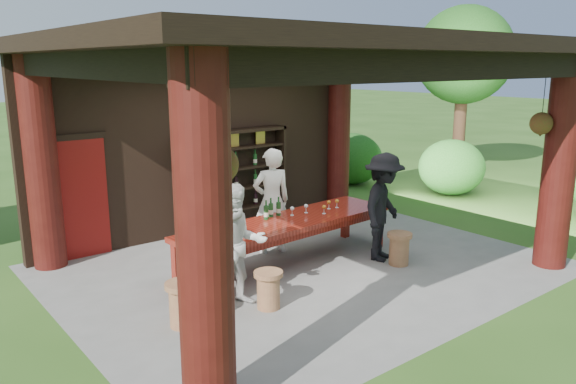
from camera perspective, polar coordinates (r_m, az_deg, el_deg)
ground at (r=9.05m, az=1.59°, el=-7.56°), size 90.00×90.00×0.00m
pavilion at (r=8.86m, az=-0.18°, el=6.21°), size 7.50×6.00×3.60m
wine_shelf at (r=10.88m, az=-5.29°, el=1.28°), size 2.21×0.34×1.95m
tasting_table at (r=8.92m, az=-0.05°, el=-3.54°), size 3.88×1.21×0.75m
stool_near_left at (r=7.51m, az=-2.00°, el=-9.79°), size 0.39×0.39×0.51m
stool_near_right at (r=9.22m, az=11.23°, el=-5.60°), size 0.40×0.40×0.53m
stool_far_left at (r=7.13m, az=-10.62°, el=-11.03°), size 0.43×0.43×0.57m
host at (r=9.46m, az=-1.68°, el=-0.94°), size 0.75×0.60×1.80m
guest_woman at (r=7.42m, az=-5.18°, el=-5.47°), size 0.96×0.85×1.66m
guest_man at (r=9.25m, az=9.66°, el=-1.52°), size 1.32×1.08×1.78m
table_bottles at (r=9.02m, az=-1.65°, el=-1.61°), size 0.38×0.16×0.31m
table_glasses at (r=9.38m, az=3.05°, el=-1.56°), size 0.99×0.31×0.15m
napkin_basket at (r=8.15m, az=-5.48°, el=-3.88°), size 0.27×0.20×0.14m
shrubs at (r=10.37m, az=7.78°, el=-1.76°), size 15.17×9.17×1.36m
trees at (r=12.13m, az=9.19°, el=13.72°), size 20.35×9.74×4.80m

